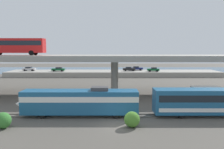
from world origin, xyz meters
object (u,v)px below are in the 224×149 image
parked_car_3 (136,68)px  parked_car_4 (153,69)px  transit_bus_on_overpass (14,45)px  parked_car_2 (58,69)px  parked_car_0 (29,69)px  parked_car_1 (129,69)px  service_truck_east (210,95)px  train_locomotive (74,101)px

parked_car_3 → parked_car_4: 7.30m
transit_bus_on_overpass → parked_car_2: bearing=88.8°
parked_car_0 → parked_car_1: same height
service_truck_east → parked_car_2: size_ratio=1.50×
parked_car_3 → train_locomotive: bearing=-105.1°
train_locomotive → parked_car_1: bearing=-102.6°
parked_car_1 → parked_car_4: (8.37, -2.44, -0.00)m
transit_bus_on_overpass → parked_car_4: (34.22, 33.41, -7.78)m
parked_car_0 → train_locomotive: bearing=-64.2°
service_truck_east → parked_car_3: (-7.97, 46.07, 0.89)m
parked_car_0 → parked_car_3: same height
service_truck_east → parked_car_2: (-36.09, 42.11, 0.89)m
parked_car_2 → parked_car_4: bearing=178.4°
transit_bus_on_overpass → parked_car_4: 48.45m
parked_car_0 → parked_car_4: bearing=-3.3°
train_locomotive → parked_car_2: size_ratio=3.82×
parked_car_0 → parked_car_3: 39.16m
parked_car_2 → transit_bus_on_overpass: bearing=88.8°
transit_bus_on_overpass → service_truck_east: size_ratio=1.76×
service_truck_east → parked_car_0: parked_car_0 is taller
train_locomotive → parked_car_3: size_ratio=3.85×
train_locomotive → service_truck_east: 23.54m
train_locomotive → parked_car_3: bearing=-105.1°
parked_car_3 → parked_car_4: bearing=-42.2°
train_locomotive → transit_bus_on_overpass: transit_bus_on_overpass is taller
service_truck_east → parked_car_4: size_ratio=1.68×
parked_car_3 → parked_car_1: bearing=-140.3°
transit_bus_on_overpass → parked_car_1: bearing=54.2°
transit_bus_on_overpass → parked_car_0: transit_bus_on_overpass is taller
parked_car_3 → parked_car_2: bearing=-172.0°
parked_car_0 → parked_car_3: size_ratio=0.99×
parked_car_1 → parked_car_4: 8.72m
train_locomotive → parked_car_4: train_locomotive is taller
parked_car_0 → service_truck_east: bearing=-42.9°
parked_car_0 → parked_car_1: size_ratio=1.00×
transit_bus_on_overpass → parked_car_3: transit_bus_on_overpass is taller
parked_car_0 → parked_car_4: size_ratio=1.09×
service_truck_east → parked_car_2: parked_car_2 is taller
train_locomotive → parked_car_2: 51.34m
service_truck_east → parked_car_4: 41.26m
train_locomotive → parked_car_0: size_ratio=3.91×
service_truck_east → parked_car_3: bearing=99.8°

